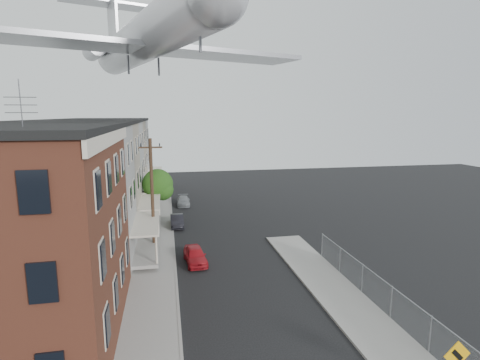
# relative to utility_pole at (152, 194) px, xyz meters

# --- Properties ---
(sidewalk_left) EXTENTS (3.00, 62.00, 0.12)m
(sidewalk_left) POSITION_rel_utility_pole_xyz_m (0.10, 6.00, -4.61)
(sidewalk_left) COLOR gray
(sidewalk_left) RESTS_ON ground
(sidewalk_right) EXTENTS (3.00, 26.00, 0.12)m
(sidewalk_right) POSITION_rel_utility_pole_xyz_m (11.10, -12.00, -4.61)
(sidewalk_right) COLOR gray
(sidewalk_right) RESTS_ON ground
(curb_left) EXTENTS (0.15, 62.00, 0.14)m
(curb_left) POSITION_rel_utility_pole_xyz_m (1.55, 6.00, -4.60)
(curb_left) COLOR gray
(curb_left) RESTS_ON ground
(curb_right) EXTENTS (0.15, 26.00, 0.14)m
(curb_right) POSITION_rel_utility_pole_xyz_m (9.65, -12.00, -4.60)
(curb_right) COLOR gray
(curb_right) RESTS_ON ground
(corner_building) EXTENTS (10.31, 12.30, 12.15)m
(corner_building) POSITION_rel_utility_pole_xyz_m (-6.40, -11.00, 0.49)
(corner_building) COLOR #3E1B13
(corner_building) RESTS_ON ground
(row_house_a) EXTENTS (11.98, 7.00, 10.30)m
(row_house_a) POSITION_rel_utility_pole_xyz_m (-6.36, -1.50, 0.45)
(row_house_a) COLOR gray
(row_house_a) RESTS_ON ground
(row_house_b) EXTENTS (11.98, 7.00, 10.30)m
(row_house_b) POSITION_rel_utility_pole_xyz_m (-6.36, 5.50, 0.45)
(row_house_b) COLOR gray
(row_house_b) RESTS_ON ground
(row_house_c) EXTENTS (11.98, 7.00, 10.30)m
(row_house_c) POSITION_rel_utility_pole_xyz_m (-6.36, 12.50, 0.45)
(row_house_c) COLOR gray
(row_house_c) RESTS_ON ground
(row_house_d) EXTENTS (11.98, 7.00, 10.30)m
(row_house_d) POSITION_rel_utility_pole_xyz_m (-6.36, 19.50, 0.45)
(row_house_d) COLOR gray
(row_house_d) RESTS_ON ground
(row_house_e) EXTENTS (11.98, 7.00, 10.30)m
(row_house_e) POSITION_rel_utility_pole_xyz_m (-6.36, 26.50, 0.45)
(row_house_e) COLOR gray
(row_house_e) RESTS_ON ground
(chainlink_fence) EXTENTS (0.06, 18.06, 1.90)m
(chainlink_fence) POSITION_rel_utility_pole_xyz_m (12.60, -13.00, -3.68)
(chainlink_fence) COLOR gray
(chainlink_fence) RESTS_ON ground
(utility_pole) EXTENTS (1.80, 0.26, 9.00)m
(utility_pole) POSITION_rel_utility_pole_xyz_m (0.00, 0.00, 0.00)
(utility_pole) COLOR black
(utility_pole) RESTS_ON ground
(street_tree) EXTENTS (3.22, 3.20, 5.20)m
(street_tree) POSITION_rel_utility_pole_xyz_m (0.33, 9.92, -1.22)
(street_tree) COLOR black
(street_tree) RESTS_ON ground
(car_near) EXTENTS (1.75, 3.70, 1.22)m
(car_near) POSITION_rel_utility_pole_xyz_m (3.02, -3.24, -4.06)
(car_near) COLOR #AB161E
(car_near) RESTS_ON ground
(car_mid) EXTENTS (1.26, 3.48, 1.14)m
(car_mid) POSITION_rel_utility_pole_xyz_m (2.00, 6.30, -4.10)
(car_mid) COLOR black
(car_mid) RESTS_ON ground
(car_far) EXTENTS (1.59, 3.72, 1.07)m
(car_far) POSITION_rel_utility_pole_xyz_m (3.04, 14.94, -4.14)
(car_far) COLOR gray
(car_far) RESTS_ON ground
(airplane) EXTENTS (26.73, 30.59, 8.87)m
(airplane) POSITION_rel_utility_pole_xyz_m (-0.34, 4.92, 12.46)
(airplane) COLOR #BAB9BD
(airplane) RESTS_ON ground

